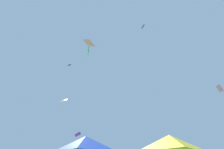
{
  "coord_description": "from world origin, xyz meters",
  "views": [
    {
      "loc": [
        -0.22,
        -5.84,
        1.32
      ],
      "look_at": [
        -0.77,
        14.37,
        13.94
      ],
      "focal_mm": 26.01,
      "sensor_mm": 36.0,
      "label": 1
    }
  ],
  "objects_px": {
    "kite_orange_delta": "(64,100)",
    "kite_pink_diamond": "(89,43)",
    "canopy_tent_blue": "(85,144)",
    "kite_blue_diamond": "(69,65)",
    "kite_blue_delta": "(143,26)",
    "canopy_tent_yellow": "(170,143)",
    "kite_purple_box": "(78,134)",
    "kite_pink_box": "(220,88)"
  },
  "relations": [
    {
      "from": "canopy_tent_blue",
      "to": "kite_blue_delta",
      "type": "relative_size",
      "value": 3.19
    },
    {
      "from": "kite_pink_box",
      "to": "kite_blue_delta",
      "type": "distance_m",
      "value": 17.65
    },
    {
      "from": "canopy_tent_yellow",
      "to": "kite_pink_box",
      "type": "height_order",
      "value": "kite_pink_box"
    },
    {
      "from": "canopy_tent_blue",
      "to": "kite_pink_diamond",
      "type": "relative_size",
      "value": 1.34
    },
    {
      "from": "canopy_tent_blue",
      "to": "kite_orange_delta",
      "type": "height_order",
      "value": "kite_orange_delta"
    },
    {
      "from": "kite_pink_box",
      "to": "kite_blue_diamond",
      "type": "xyz_separation_m",
      "value": [
        -26.57,
        9.01,
        11.25
      ]
    },
    {
      "from": "canopy_tent_blue",
      "to": "kite_blue_diamond",
      "type": "xyz_separation_m",
      "value": [
        -8.75,
        18.77,
        20.44
      ]
    },
    {
      "from": "kite_blue_diamond",
      "to": "kite_orange_delta",
      "type": "bearing_deg",
      "value": -69.75
    },
    {
      "from": "kite_purple_box",
      "to": "kite_blue_diamond",
      "type": "bearing_deg",
      "value": 130.68
    },
    {
      "from": "kite_blue_delta",
      "to": "kite_blue_diamond",
      "type": "xyz_separation_m",
      "value": [
        -16.6,
        8.35,
        -3.31
      ]
    },
    {
      "from": "kite_pink_box",
      "to": "kite_blue_delta",
      "type": "xyz_separation_m",
      "value": [
        -9.97,
        0.67,
        14.56
      ]
    },
    {
      "from": "kite_blue_delta",
      "to": "kite_pink_diamond",
      "type": "bearing_deg",
      "value": -145.24
    },
    {
      "from": "kite_blue_delta",
      "to": "kite_blue_diamond",
      "type": "relative_size",
      "value": 1.56
    },
    {
      "from": "kite_blue_diamond",
      "to": "kite_purple_box",
      "type": "distance_m",
      "value": 18.9
    },
    {
      "from": "kite_pink_box",
      "to": "canopy_tent_yellow",
      "type": "bearing_deg",
      "value": -139.74
    },
    {
      "from": "canopy_tent_blue",
      "to": "kite_pink_box",
      "type": "xyz_separation_m",
      "value": [
        17.82,
        9.75,
        9.19
      ]
    },
    {
      "from": "kite_orange_delta",
      "to": "kite_pink_diamond",
      "type": "relative_size",
      "value": 0.57
    },
    {
      "from": "canopy_tent_yellow",
      "to": "kite_purple_box",
      "type": "bearing_deg",
      "value": 126.13
    },
    {
      "from": "canopy_tent_yellow",
      "to": "kite_pink_diamond",
      "type": "bearing_deg",
      "value": 148.94
    },
    {
      "from": "kite_pink_diamond",
      "to": "kite_blue_diamond",
      "type": "xyz_separation_m",
      "value": [
        -7.45,
        14.7,
        6.99
      ]
    },
    {
      "from": "canopy_tent_yellow",
      "to": "kite_blue_diamond",
      "type": "height_order",
      "value": "kite_blue_diamond"
    },
    {
      "from": "kite_pink_box",
      "to": "kite_orange_delta",
      "type": "distance_m",
      "value": 24.54
    },
    {
      "from": "kite_orange_delta",
      "to": "kite_pink_box",
      "type": "bearing_deg",
      "value": -7.02
    },
    {
      "from": "kite_blue_diamond",
      "to": "kite_purple_box",
      "type": "height_order",
      "value": "kite_blue_diamond"
    },
    {
      "from": "kite_pink_box",
      "to": "kite_purple_box",
      "type": "relative_size",
      "value": 1.18
    },
    {
      "from": "kite_blue_delta",
      "to": "kite_purple_box",
      "type": "xyz_separation_m",
      "value": [
        -11.38,
        2.27,
        -20.42
      ]
    },
    {
      "from": "canopy_tent_blue",
      "to": "kite_orange_delta",
      "type": "bearing_deg",
      "value": 117.12
    },
    {
      "from": "kite_orange_delta",
      "to": "kite_pink_diamond",
      "type": "height_order",
      "value": "kite_pink_diamond"
    },
    {
      "from": "kite_orange_delta",
      "to": "canopy_tent_blue",
      "type": "bearing_deg",
      "value": -62.88
    },
    {
      "from": "kite_pink_diamond",
      "to": "kite_blue_delta",
      "type": "bearing_deg",
      "value": 34.76
    },
    {
      "from": "kite_pink_diamond",
      "to": "kite_purple_box",
      "type": "distance_m",
      "value": 13.48
    },
    {
      "from": "kite_orange_delta",
      "to": "kite_blue_delta",
      "type": "bearing_deg",
      "value": -9.21
    },
    {
      "from": "kite_pink_diamond",
      "to": "kite_blue_delta",
      "type": "relative_size",
      "value": 2.38
    },
    {
      "from": "canopy_tent_blue",
      "to": "kite_blue_delta",
      "type": "distance_m",
      "value": 27.09
    },
    {
      "from": "kite_blue_diamond",
      "to": "kite_blue_delta",
      "type": "bearing_deg",
      "value": -26.69
    },
    {
      "from": "canopy_tent_yellow",
      "to": "kite_blue_diamond",
      "type": "relative_size",
      "value": 4.97
    },
    {
      "from": "canopy_tent_yellow",
      "to": "canopy_tent_blue",
      "type": "relative_size",
      "value": 1.0
    },
    {
      "from": "kite_blue_diamond",
      "to": "kite_pink_diamond",
      "type": "bearing_deg",
      "value": -63.1
    },
    {
      "from": "canopy_tent_yellow",
      "to": "kite_blue_delta",
      "type": "distance_m",
      "value": 26.12
    },
    {
      "from": "kite_blue_delta",
      "to": "canopy_tent_yellow",
      "type": "bearing_deg",
      "value": -100.05
    },
    {
      "from": "canopy_tent_yellow",
      "to": "kite_orange_delta",
      "type": "bearing_deg",
      "value": 133.74
    },
    {
      "from": "canopy_tent_blue",
      "to": "kite_orange_delta",
      "type": "distance_m",
      "value": 16.87
    }
  ]
}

